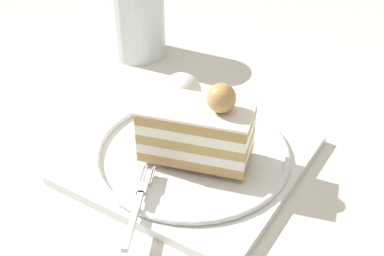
{
  "coord_description": "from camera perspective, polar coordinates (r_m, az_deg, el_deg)",
  "views": [
    {
      "loc": [
        0.3,
        -0.31,
        0.38
      ],
      "look_at": [
        0.0,
        0.02,
        0.05
      ],
      "focal_mm": 49.17,
      "sensor_mm": 36.0,
      "label": 1
    }
  ],
  "objects": [
    {
      "name": "whipped_cream_dollop",
      "position": [
        0.62,
        -1.17,
        3.86
      ],
      "size": [
        0.05,
        0.05,
        0.05
      ],
      "primitive_type": "ellipsoid",
      "color": "white",
      "rests_on": "dessert_plate"
    },
    {
      "name": "ground_plane",
      "position": [
        0.57,
        -1.42,
        -4.83
      ],
      "size": [
        2.4,
        2.4,
        0.0
      ],
      "primitive_type": "plane",
      "color": "silver"
    },
    {
      "name": "dessert_plate",
      "position": [
        0.58,
        0.0,
        -3.14
      ],
      "size": [
        0.26,
        0.26,
        0.02
      ],
      "color": "white",
      "rests_on": "ground_plane"
    },
    {
      "name": "drink_glass_near",
      "position": [
        0.78,
        -5.96,
        11.27
      ],
      "size": [
        0.08,
        0.08,
        0.11
      ],
      "color": "silver",
      "rests_on": "ground_plane"
    },
    {
      "name": "cake_slice",
      "position": [
        0.55,
        0.63,
        -0.13
      ],
      "size": [
        0.13,
        0.1,
        0.09
      ],
      "color": "tan",
      "rests_on": "dessert_plate"
    },
    {
      "name": "fork",
      "position": [
        0.51,
        -5.85,
        -8.01
      ],
      "size": [
        0.07,
        0.1,
        0.0
      ],
      "color": "silver",
      "rests_on": "dessert_plate"
    }
  ]
}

